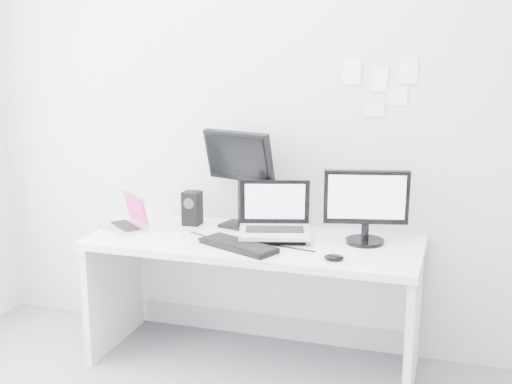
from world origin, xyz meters
TOP-DOWN VIEW (x-y plane):
  - back_wall at (0.00, 1.60)m, footprint 3.60×0.00m
  - desk at (0.00, 1.25)m, footprint 1.80×0.70m
  - macbook at (-0.77, 1.22)m, footprint 0.36×0.35m
  - speaker at (-0.43, 1.43)m, footprint 0.12×0.12m
  - dell_laptop at (0.11, 1.28)m, footprint 0.45×0.39m
  - rear_monitor at (-0.14, 1.46)m, footprint 0.45×0.27m
  - samsung_monitor at (0.59, 1.36)m, footprint 0.48×0.30m
  - keyboard at (-0.03, 1.08)m, footprint 0.46×0.32m
  - mouse at (0.48, 1.03)m, footprint 0.11×0.08m
  - wall_note_0 at (0.45, 1.59)m, footprint 0.10×0.00m
  - wall_note_1 at (0.60, 1.59)m, footprint 0.09×0.00m
  - wall_note_2 at (0.75, 1.59)m, footprint 0.10×0.00m
  - wall_note_3 at (0.58, 1.59)m, footprint 0.11×0.00m
  - wall_note_4 at (0.70, 1.59)m, footprint 0.10×0.00m

SIDE VIEW (x-z plane):
  - desk at x=0.00m, z-range 0.00..0.73m
  - keyboard at x=-0.03m, z-range 0.73..0.76m
  - mouse at x=0.48m, z-range 0.73..0.76m
  - speaker at x=-0.43m, z-range 0.73..0.93m
  - macbook at x=-0.77m, z-range 0.73..0.95m
  - dell_laptop at x=0.11m, z-range 0.73..1.05m
  - samsung_monitor at x=0.59m, z-range 0.73..1.14m
  - rear_monitor at x=-0.14m, z-range 0.73..1.31m
  - back_wall at x=0.00m, z-range -0.45..3.15m
  - wall_note_3 at x=0.58m, z-range 1.38..1.46m
  - wall_note_4 at x=0.70m, z-range 1.44..1.54m
  - wall_note_1 at x=0.60m, z-range 1.52..1.65m
  - wall_note_0 at x=0.45m, z-range 1.55..1.69m
  - wall_note_2 at x=0.75m, z-range 1.56..1.70m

